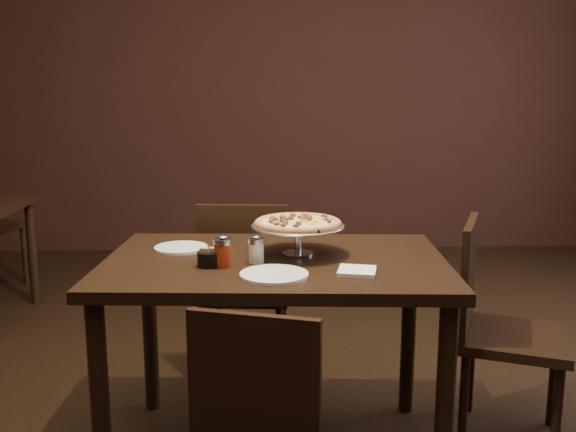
{
  "coord_description": "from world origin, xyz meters",
  "views": [
    {
      "loc": [
        -0.09,
        -2.25,
        1.42
      ],
      "look_at": [
        -0.0,
        0.14,
        0.96
      ],
      "focal_mm": 40.0,
      "sensor_mm": 36.0,
      "label": 1
    }
  ],
  "objects": [
    {
      "name": "plate_near",
      "position": [
        -0.06,
        -0.15,
        0.81
      ],
      "size": [
        0.24,
        0.24,
        0.01
      ],
      "primitive_type": "cylinder",
      "color": "white",
      "rests_on": "dining_table"
    },
    {
      "name": "plate_left",
      "position": [
        -0.43,
        0.25,
        0.81
      ],
      "size": [
        0.21,
        0.21,
        0.01
      ],
      "primitive_type": "cylinder",
      "color": "white",
      "rests_on": "dining_table"
    },
    {
      "name": "dining_table",
      "position": [
        -0.05,
        0.09,
        0.7
      ],
      "size": [
        1.33,
        0.92,
        0.8
      ],
      "rotation": [
        0.0,
        0.0,
        -0.05
      ],
      "color": "black",
      "rests_on": "ground"
    },
    {
      "name": "serving_spatula",
      "position": [
        0.14,
        0.04,
        0.92
      ],
      "size": [
        0.15,
        0.15,
        0.02
      ],
      "rotation": [
        0.0,
        0.0,
        -0.76
      ],
      "color": "#AFAEB5",
      "rests_on": "pizza_stand"
    },
    {
      "name": "chair_side",
      "position": [
        0.85,
        0.2,
        0.5
      ],
      "size": [
        0.55,
        0.55,
        0.91
      ],
      "rotation": [
        0.0,
        0.0,
        1.18
      ],
      "color": "black",
      "rests_on": "ground"
    },
    {
      "name": "pepper_flake_shaker",
      "position": [
        -0.24,
        -0.01,
        0.86
      ],
      "size": [
        0.07,
        0.07,
        0.12
      ],
      "color": "maroon",
      "rests_on": "dining_table"
    },
    {
      "name": "room",
      "position": [
        0.06,
        0.03,
        1.4
      ],
      "size": [
        6.04,
        7.04,
        2.84
      ],
      "color": "black",
      "rests_on": "ground"
    },
    {
      "name": "napkin_stack",
      "position": [
        0.23,
        -0.12,
        0.81
      ],
      "size": [
        0.15,
        0.15,
        0.01
      ],
      "primitive_type": "cube",
      "rotation": [
        0.0,
        0.0,
        -0.22
      ],
      "color": "white",
      "rests_on": "dining_table"
    },
    {
      "name": "packet_caddy",
      "position": [
        -0.29,
        -0.01,
        0.83
      ],
      "size": [
        0.09,
        0.09,
        0.07
      ],
      "rotation": [
        0.0,
        0.0,
        -0.25
      ],
      "color": "black",
      "rests_on": "dining_table"
    },
    {
      "name": "chair_far",
      "position": [
        -0.19,
        0.77,
        0.5
      ],
      "size": [
        0.46,
        0.46,
        0.91
      ],
      "rotation": [
        0.0,
        0.0,
        3.06
      ],
      "color": "black",
      "rests_on": "ground"
    },
    {
      "name": "parmesan_shaker",
      "position": [
        -0.12,
        0.03,
        0.85
      ],
      "size": [
        0.06,
        0.06,
        0.1
      ],
      "color": "beige",
      "rests_on": "dining_table"
    },
    {
      "name": "pizza_stand",
      "position": [
        0.03,
        0.15,
        0.92
      ],
      "size": [
        0.36,
        0.36,
        0.15
      ],
      "color": "#AFAEB5",
      "rests_on": "dining_table"
    }
  ]
}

